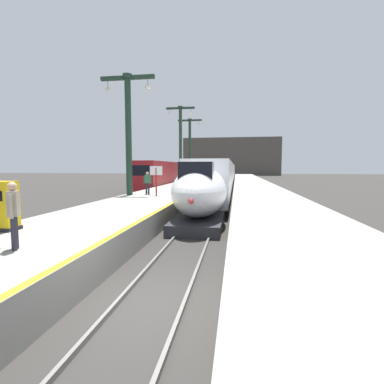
# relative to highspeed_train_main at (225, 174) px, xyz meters

# --- Properties ---
(ground_plane) EXTENTS (260.00, 260.00, 0.00)m
(ground_plane) POSITION_rel_highspeed_train_main_xyz_m (0.00, -42.33, -1.98)
(ground_plane) COLOR #33302D
(platform_left) EXTENTS (4.80, 110.00, 1.05)m
(platform_left) POSITION_rel_highspeed_train_main_xyz_m (-4.05, -17.58, -1.45)
(platform_left) COLOR gray
(platform_left) RESTS_ON ground
(platform_right) EXTENTS (4.80, 110.00, 1.05)m
(platform_right) POSITION_rel_highspeed_train_main_xyz_m (4.05, -17.58, -1.45)
(platform_right) COLOR gray
(platform_right) RESTS_ON ground
(platform_left_safety_stripe) EXTENTS (0.20, 107.80, 0.01)m
(platform_left_safety_stripe) POSITION_rel_highspeed_train_main_xyz_m (-1.77, -17.58, -0.92)
(platform_left_safety_stripe) COLOR yellow
(platform_left_safety_stripe) RESTS_ON platform_left
(rail_main_left) EXTENTS (0.08, 110.00, 0.12)m
(rail_main_left) POSITION_rel_highspeed_train_main_xyz_m (-0.75, -14.83, -1.92)
(rail_main_left) COLOR slate
(rail_main_left) RESTS_ON ground
(rail_main_right) EXTENTS (0.08, 110.00, 0.12)m
(rail_main_right) POSITION_rel_highspeed_train_main_xyz_m (0.75, -14.83, -1.92)
(rail_main_right) COLOR slate
(rail_main_right) RESTS_ON ground
(rail_secondary_left) EXTENTS (0.08, 110.00, 0.12)m
(rail_secondary_left) POSITION_rel_highspeed_train_main_xyz_m (-8.85, -14.83, -1.92)
(rail_secondary_left) COLOR slate
(rail_secondary_left) RESTS_ON ground
(rail_secondary_right) EXTENTS (0.08, 110.00, 0.12)m
(rail_secondary_right) POSITION_rel_highspeed_train_main_xyz_m (-7.35, -14.83, -1.92)
(rail_secondary_right) COLOR slate
(rail_secondary_right) RESTS_ON ground
(highspeed_train_main) EXTENTS (2.92, 74.74, 3.60)m
(highspeed_train_main) POSITION_rel_highspeed_train_main_xyz_m (0.00, 0.00, 0.00)
(highspeed_train_main) COLOR silver
(highspeed_train_main) RESTS_ON ground
(regional_train_adjacent) EXTENTS (2.85, 36.60, 3.80)m
(regional_train_adjacent) POSITION_rel_highspeed_train_main_xyz_m (-8.10, -1.38, 0.15)
(regional_train_adjacent) COLOR maroon
(regional_train_adjacent) RESTS_ON ground
(station_column_mid) EXTENTS (4.00, 0.68, 8.66)m
(station_column_mid) POSITION_rel_highspeed_train_main_xyz_m (-5.90, -28.27, 4.32)
(station_column_mid) COLOR #1E3828
(station_column_mid) RESTS_ON platform_left
(station_column_far) EXTENTS (4.00, 0.68, 10.46)m
(station_column_far) POSITION_rel_highspeed_train_main_xyz_m (-5.90, -8.51, 5.27)
(station_column_far) COLOR #1E3828
(station_column_far) RESTS_ON platform_left
(station_column_distant) EXTENTS (4.00, 0.68, 10.09)m
(station_column_distant) POSITION_rel_highspeed_train_main_xyz_m (-5.90, -0.31, 5.08)
(station_column_distant) COLOR #1E3828
(station_column_distant) RESTS_ON platform_left
(passenger_near_edge) EXTENTS (0.38, 0.51, 1.69)m
(passenger_near_edge) POSITION_rel_highspeed_train_main_xyz_m (-3.56, -42.14, 0.06)
(passenger_near_edge) COLOR #23232D
(passenger_near_edge) RESTS_ON platform_left
(passenger_mid_platform) EXTENTS (0.56, 0.28, 1.69)m
(passenger_mid_platform) POSITION_rel_highspeed_train_main_xyz_m (-4.70, -27.69, 0.06)
(passenger_mid_platform) COLOR #23232D
(passenger_mid_platform) RESTS_ON platform_left
(ticket_machine_yellow) EXTENTS (0.76, 0.62, 1.60)m
(ticket_machine_yellow) POSITION_rel_highspeed_train_main_xyz_m (-5.55, -40.22, -0.19)
(ticket_machine_yellow) COLOR yellow
(ticket_machine_yellow) RESTS_ON platform_left
(departure_info_board) EXTENTS (0.90, 0.10, 2.12)m
(departure_info_board) POSITION_rel_highspeed_train_main_xyz_m (-3.78, -28.55, 0.58)
(departure_info_board) COLOR maroon
(departure_info_board) RESTS_ON platform_left
(terminus_back_wall) EXTENTS (36.00, 2.00, 14.00)m
(terminus_back_wall) POSITION_rel_highspeed_train_main_xyz_m (0.00, 59.67, 5.02)
(terminus_back_wall) COLOR #4C4742
(terminus_back_wall) RESTS_ON ground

